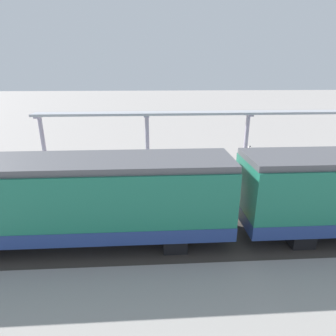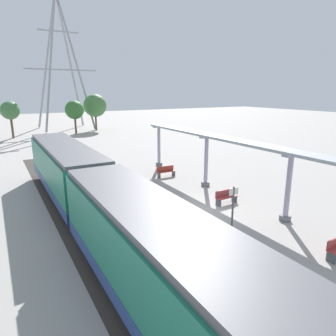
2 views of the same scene
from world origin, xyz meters
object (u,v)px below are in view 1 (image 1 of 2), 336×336
bench_near_end (93,167)px  platform_info_sign (249,160)px  bench_mid_platform (299,162)px  train_far_carriage (73,201)px  canopy_pillar_second (246,139)px  bench_far_end (198,164)px  canopy_pillar_fourth (43,142)px  passenger_waiting_near_edge (311,181)px  canopy_pillar_third (147,141)px

bench_near_end → platform_info_sign: bearing=-100.1°
bench_mid_platform → train_far_carriage: bearing=121.4°
canopy_pillar_second → bench_mid_platform: 4.02m
bench_far_end → canopy_pillar_fourth: bearing=84.4°
canopy_pillar_fourth → bench_mid_platform: (-1.04, -17.90, -1.43)m
train_far_carriage → canopy_pillar_fourth: bearing=25.7°
bench_near_end → bench_mid_platform: same height
bench_mid_platform → passenger_waiting_near_edge: (-4.91, 2.01, 0.59)m
bench_far_end → passenger_waiting_near_edge: (-4.91, -5.22, 0.59)m
bench_near_end → bench_mid_platform: size_ratio=1.01×
passenger_waiting_near_edge → canopy_pillar_second: bearing=15.0°
canopy_pillar_second → bench_near_end: bearing=96.7°
bench_mid_platform → canopy_pillar_third: bearing=84.4°
canopy_pillar_third → bench_mid_platform: 10.86m
passenger_waiting_near_edge → platform_info_sign: bearing=39.5°
canopy_pillar_second → bench_near_end: size_ratio=2.44×
canopy_pillar_fourth → bench_near_end: 4.01m
canopy_pillar_third → bench_far_end: canopy_pillar_third is taller
train_far_carriage → bench_mid_platform: 15.83m
canopy_pillar_third → bench_near_end: (-1.26, 3.67, -1.43)m
bench_far_end → platform_info_sign: size_ratio=0.69×
train_far_carriage → canopy_pillar_third: 9.65m
train_far_carriage → platform_info_sign: train_far_carriage is taller
canopy_pillar_third → passenger_waiting_near_edge: bearing=-124.4°
canopy_pillar_second → canopy_pillar_third: (0.00, 7.11, 0.00)m
canopy_pillar_second → platform_info_sign: bearing=165.1°
canopy_pillar_second → canopy_pillar_third: bearing=90.0°
train_far_carriage → canopy_pillar_third: size_ratio=3.28×
canopy_pillar_second → canopy_pillar_fourth: same height
canopy_pillar_fourth → bench_mid_platform: 17.99m
bench_near_end → bench_far_end: same height
bench_mid_platform → platform_info_sign: 4.93m
canopy_pillar_third → bench_near_end: bearing=109.0°
canopy_pillar_second → bench_mid_platform: size_ratio=2.45×
bench_mid_platform → bench_far_end: size_ratio=0.99×
canopy_pillar_fourth → bench_mid_platform: size_ratio=2.45×
train_far_carriage → canopy_pillar_fourth: (9.26, 4.44, 0.05)m
bench_near_end → passenger_waiting_near_edge: passenger_waiting_near_edge is taller
canopy_pillar_second → bench_mid_platform: (-1.04, -3.61, -1.43)m
canopy_pillar_second → canopy_pillar_fourth: size_ratio=1.00×
canopy_pillar_third → bench_near_end: size_ratio=2.44×
bench_far_end → canopy_pillar_second: bearing=-73.9°
canopy_pillar_fourth → platform_info_sign: (-3.04, -13.49, -0.55)m
train_far_carriage → canopy_pillar_second: (9.26, -9.85, 0.05)m
train_far_carriage → bench_near_end: size_ratio=7.99×
canopy_pillar_second → bench_mid_platform: canopy_pillar_second is taller
canopy_pillar_fourth → bench_near_end: canopy_pillar_fourth is taller
canopy_pillar_second → canopy_pillar_fourth: bearing=90.0°
platform_info_sign → passenger_waiting_near_edge: (-2.91, -2.40, -0.29)m
bench_far_end → platform_info_sign: 3.56m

